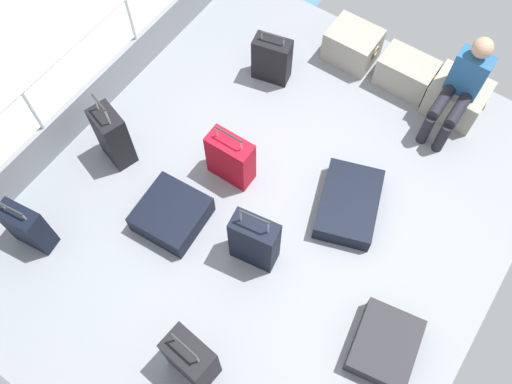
{
  "coord_description": "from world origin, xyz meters",
  "views": [
    {
      "loc": [
        1.22,
        -2.0,
        4.83
      ],
      "look_at": [
        -0.13,
        -0.03,
        0.25
      ],
      "focal_mm": 38.24,
      "sensor_mm": 36.0,
      "label": 1
    }
  ],
  "objects_px": {
    "suitcase_0": "(349,204)",
    "suitcase_4": "(231,158)",
    "cargo_crate_1": "(406,73)",
    "suitcase_8": "(385,345)",
    "suitcase_6": "(191,359)",
    "passenger_seated": "(461,86)",
    "suitcase_2": "(172,214)",
    "cargo_crate_0": "(353,45)",
    "suitcase_7": "(255,241)",
    "suitcase_5": "(27,227)",
    "suitcase_1": "(272,59)",
    "suitcase_3": "(113,136)",
    "cargo_crate_2": "(457,97)"
  },
  "relations": [
    {
      "from": "suitcase_0",
      "to": "suitcase_8",
      "type": "relative_size",
      "value": 1.33
    },
    {
      "from": "suitcase_5",
      "to": "suitcase_7",
      "type": "distance_m",
      "value": 2.08
    },
    {
      "from": "cargo_crate_2",
      "to": "suitcase_1",
      "type": "relative_size",
      "value": 0.93
    },
    {
      "from": "cargo_crate_0",
      "to": "suitcase_0",
      "type": "bearing_deg",
      "value": -61.01
    },
    {
      "from": "suitcase_8",
      "to": "suitcase_6",
      "type": "bearing_deg",
      "value": -140.28
    },
    {
      "from": "cargo_crate_1",
      "to": "suitcase_7",
      "type": "height_order",
      "value": "suitcase_7"
    },
    {
      "from": "passenger_seated",
      "to": "suitcase_4",
      "type": "relative_size",
      "value": 1.52
    },
    {
      "from": "cargo_crate_1",
      "to": "cargo_crate_2",
      "type": "height_order",
      "value": "cargo_crate_2"
    },
    {
      "from": "suitcase_1",
      "to": "suitcase_3",
      "type": "xyz_separation_m",
      "value": [
        -0.72,
        -1.75,
        0.07
      ]
    },
    {
      "from": "suitcase_0",
      "to": "suitcase_5",
      "type": "height_order",
      "value": "suitcase_5"
    },
    {
      "from": "suitcase_0",
      "to": "suitcase_4",
      "type": "relative_size",
      "value": 1.3
    },
    {
      "from": "suitcase_7",
      "to": "cargo_crate_0",
      "type": "bearing_deg",
      "value": 100.01
    },
    {
      "from": "suitcase_0",
      "to": "suitcase_6",
      "type": "bearing_deg",
      "value": -99.11
    },
    {
      "from": "cargo_crate_0",
      "to": "suitcase_5",
      "type": "distance_m",
      "value": 3.89
    },
    {
      "from": "cargo_crate_2",
      "to": "suitcase_3",
      "type": "distance_m",
      "value": 3.58
    },
    {
      "from": "suitcase_2",
      "to": "suitcase_5",
      "type": "xyz_separation_m",
      "value": [
        -0.94,
        -0.89,
        0.16
      ]
    },
    {
      "from": "suitcase_2",
      "to": "suitcase_8",
      "type": "bearing_deg",
      "value": 1.56
    },
    {
      "from": "suitcase_7",
      "to": "suitcase_8",
      "type": "relative_size",
      "value": 1.21
    },
    {
      "from": "suitcase_1",
      "to": "cargo_crate_2",
      "type": "bearing_deg",
      "value": 21.19
    },
    {
      "from": "suitcase_0",
      "to": "passenger_seated",
      "type": "bearing_deg",
      "value": 77.68
    },
    {
      "from": "cargo_crate_1",
      "to": "suitcase_5",
      "type": "distance_m",
      "value": 4.16
    },
    {
      "from": "cargo_crate_1",
      "to": "suitcase_6",
      "type": "relative_size",
      "value": 0.74
    },
    {
      "from": "suitcase_4",
      "to": "suitcase_5",
      "type": "distance_m",
      "value": 1.98
    },
    {
      "from": "cargo_crate_0",
      "to": "suitcase_7",
      "type": "xyz_separation_m",
      "value": [
        0.46,
        -2.62,
        0.14
      ]
    },
    {
      "from": "cargo_crate_1",
      "to": "suitcase_8",
      "type": "bearing_deg",
      "value": -66.1
    },
    {
      "from": "suitcase_8",
      "to": "suitcase_3",
      "type": "bearing_deg",
      "value": 176.2
    },
    {
      "from": "cargo_crate_2",
      "to": "suitcase_8",
      "type": "distance_m",
      "value": 2.75
    },
    {
      "from": "cargo_crate_0",
      "to": "suitcase_2",
      "type": "bearing_deg",
      "value": -98.18
    },
    {
      "from": "passenger_seated",
      "to": "suitcase_3",
      "type": "bearing_deg",
      "value": -138.43
    },
    {
      "from": "suitcase_6",
      "to": "passenger_seated",
      "type": "bearing_deg",
      "value": 79.52
    },
    {
      "from": "suitcase_7",
      "to": "suitcase_8",
      "type": "xyz_separation_m",
      "value": [
        1.41,
        -0.09,
        -0.23
      ]
    },
    {
      "from": "suitcase_4",
      "to": "cargo_crate_1",
      "type": "bearing_deg",
      "value": 65.7
    },
    {
      "from": "suitcase_1",
      "to": "suitcase_8",
      "type": "bearing_deg",
      "value": -38.53
    },
    {
      "from": "suitcase_5",
      "to": "suitcase_7",
      "type": "height_order",
      "value": "suitcase_7"
    },
    {
      "from": "passenger_seated",
      "to": "suitcase_8",
      "type": "height_order",
      "value": "passenger_seated"
    },
    {
      "from": "suitcase_0",
      "to": "suitcase_2",
      "type": "distance_m",
      "value": 1.71
    },
    {
      "from": "suitcase_1",
      "to": "suitcase_8",
      "type": "height_order",
      "value": "suitcase_1"
    },
    {
      "from": "suitcase_1",
      "to": "suitcase_4",
      "type": "xyz_separation_m",
      "value": [
        0.37,
        -1.28,
        0.02
      ]
    },
    {
      "from": "cargo_crate_1",
      "to": "suitcase_6",
      "type": "xyz_separation_m",
      "value": [
        -0.06,
        -3.73,
        0.14
      ]
    },
    {
      "from": "passenger_seated",
      "to": "suitcase_4",
      "type": "distance_m",
      "value": 2.37
    },
    {
      "from": "suitcase_4",
      "to": "suitcase_8",
      "type": "relative_size",
      "value": 1.02
    },
    {
      "from": "suitcase_7",
      "to": "suitcase_8",
      "type": "bearing_deg",
      "value": -3.48
    },
    {
      "from": "suitcase_3",
      "to": "suitcase_7",
      "type": "bearing_deg",
      "value": -4.05
    },
    {
      "from": "cargo_crate_1",
      "to": "suitcase_2",
      "type": "relative_size",
      "value": 0.98
    },
    {
      "from": "cargo_crate_2",
      "to": "suitcase_0",
      "type": "xyz_separation_m",
      "value": [
        -0.33,
        -1.69,
        -0.09
      ]
    },
    {
      "from": "cargo_crate_1",
      "to": "suitcase_7",
      "type": "bearing_deg",
      "value": -94.71
    },
    {
      "from": "suitcase_2",
      "to": "suitcase_8",
      "type": "xyz_separation_m",
      "value": [
        2.27,
        0.06,
        -0.02
      ]
    },
    {
      "from": "suitcase_2",
      "to": "suitcase_3",
      "type": "xyz_separation_m",
      "value": [
        -0.91,
        0.27,
        0.22
      ]
    },
    {
      "from": "cargo_crate_2",
      "to": "suitcase_4",
      "type": "height_order",
      "value": "suitcase_4"
    },
    {
      "from": "suitcase_7",
      "to": "cargo_crate_2",
      "type": "bearing_deg",
      "value": 72.71
    }
  ]
}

